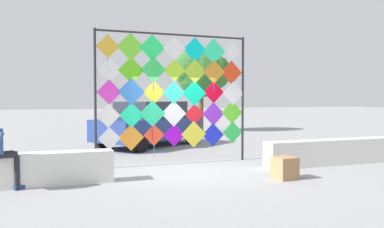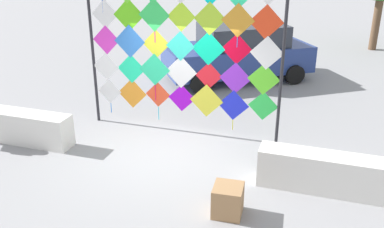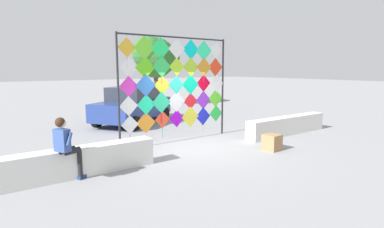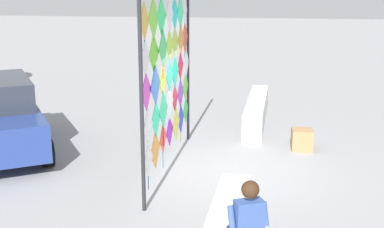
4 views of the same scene
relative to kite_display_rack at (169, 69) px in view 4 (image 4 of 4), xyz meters
The scene contains 5 objects.
ground 2.46m from the kite_display_rack, 88.26° to the right, with size 120.00×120.00×0.00m, color gray.
plaza_ledge_right 4.89m from the kite_display_rack, 21.17° to the right, with size 4.26×0.50×0.72m, color silver.
kite_display_rack is the anchor object (origin of this frame).
seated_vendor 4.91m from the kite_display_rack, 155.62° to the right, with size 0.75×0.64×1.57m.
cardboard_box_large 3.91m from the kite_display_rack, 57.93° to the right, with size 0.48×0.49×0.52m, color #9E754C.
Camera 4 is at (-10.19, -1.22, 3.82)m, focal length 46.82 mm.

